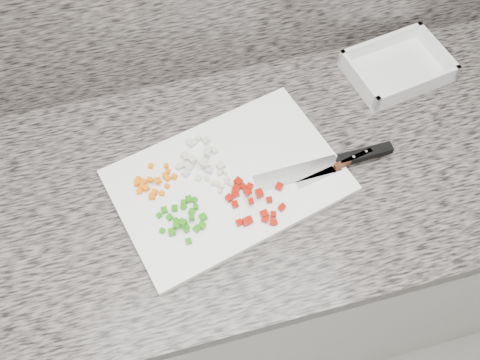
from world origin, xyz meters
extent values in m
cube|color=silver|center=(0.00, 1.44, 0.43)|extent=(3.92, 0.62, 0.86)
cube|color=#635D57|center=(0.00, 1.44, 0.88)|extent=(3.96, 0.64, 0.04)
cube|color=white|center=(0.02, 1.43, 0.91)|extent=(0.52, 0.41, 0.02)
cube|color=orange|center=(-0.08, 1.46, 0.92)|extent=(0.01, 0.01, 0.01)
cube|color=orange|center=(-0.16, 1.45, 0.92)|extent=(0.01, 0.01, 0.01)
cube|color=orange|center=(-0.12, 1.46, 0.93)|extent=(0.01, 0.01, 0.01)
cube|color=orange|center=(-0.15, 1.45, 0.92)|extent=(0.01, 0.01, 0.01)
cube|color=orange|center=(-0.10, 1.44, 0.92)|extent=(0.01, 0.01, 0.01)
cube|color=orange|center=(-0.16, 1.47, 0.92)|extent=(0.01, 0.01, 0.01)
cube|color=orange|center=(-0.12, 1.43, 0.92)|extent=(0.01, 0.01, 0.01)
cube|color=orange|center=(-0.15, 1.46, 0.92)|extent=(0.02, 0.02, 0.01)
cube|color=orange|center=(-0.14, 1.43, 0.92)|extent=(0.01, 0.01, 0.01)
cube|color=orange|center=(-0.14, 1.46, 0.93)|extent=(0.01, 0.01, 0.01)
cube|color=orange|center=(-0.10, 1.47, 0.92)|extent=(0.01, 0.01, 0.01)
cube|color=orange|center=(-0.09, 1.48, 0.92)|extent=(0.01, 0.01, 0.01)
cube|color=orange|center=(-0.12, 1.43, 0.92)|extent=(0.01, 0.01, 0.01)
cube|color=orange|center=(-0.14, 1.45, 0.92)|extent=(0.01, 0.01, 0.01)
cube|color=orange|center=(-0.16, 1.48, 0.92)|extent=(0.01, 0.01, 0.01)
cube|color=orange|center=(-0.09, 1.49, 0.92)|extent=(0.01, 0.01, 0.01)
cube|color=orange|center=(-0.13, 1.46, 0.93)|extent=(0.01, 0.01, 0.01)
cube|color=orange|center=(-0.13, 1.44, 0.92)|extent=(0.01, 0.01, 0.01)
cube|color=orange|center=(-0.16, 1.45, 0.92)|extent=(0.01, 0.01, 0.01)
cube|color=orange|center=(-0.12, 1.46, 0.93)|extent=(0.01, 0.01, 0.01)
cube|color=orange|center=(-0.10, 1.46, 0.92)|extent=(0.01, 0.01, 0.01)
cube|color=orange|center=(-0.13, 1.50, 0.92)|extent=(0.01, 0.01, 0.01)
cube|color=beige|center=(-0.04, 1.54, 0.92)|extent=(0.01, 0.01, 0.01)
cube|color=beige|center=(0.00, 1.51, 0.92)|extent=(0.02, 0.02, 0.01)
cube|color=beige|center=(-0.04, 1.48, 0.93)|extent=(0.02, 0.02, 0.01)
cube|color=beige|center=(-0.03, 1.54, 0.92)|extent=(0.02, 0.02, 0.01)
cube|color=beige|center=(-0.05, 1.48, 0.92)|extent=(0.02, 0.02, 0.01)
cube|color=beige|center=(-0.06, 1.48, 0.92)|extent=(0.01, 0.01, 0.01)
cube|color=beige|center=(-0.01, 1.46, 0.92)|extent=(0.02, 0.02, 0.01)
cube|color=beige|center=(-0.05, 1.51, 0.92)|extent=(0.02, 0.02, 0.01)
cube|color=beige|center=(0.00, 1.53, 0.92)|extent=(0.02, 0.02, 0.01)
cube|color=beige|center=(-0.01, 1.49, 0.93)|extent=(0.02, 0.02, 0.01)
cube|color=beige|center=(0.01, 1.50, 0.92)|extent=(0.01, 0.01, 0.01)
cube|color=beige|center=(-0.07, 1.48, 0.92)|extent=(0.01, 0.01, 0.01)
cube|color=beige|center=(-0.03, 1.53, 0.92)|extent=(0.02, 0.02, 0.01)
cube|color=beige|center=(-0.05, 1.50, 0.92)|extent=(0.01, 0.01, 0.01)
cube|color=beige|center=(-0.06, 1.46, 0.92)|extent=(0.02, 0.02, 0.01)
cube|color=beige|center=(-0.01, 1.47, 0.93)|extent=(0.01, 0.01, 0.01)
cube|color=beige|center=(-0.02, 1.47, 0.93)|extent=(0.02, 0.02, 0.01)
cube|color=beige|center=(-0.04, 1.45, 0.92)|extent=(0.02, 0.02, 0.01)
cube|color=beige|center=(-0.01, 1.54, 0.92)|extent=(0.01, 0.01, 0.01)
cube|color=beige|center=(0.01, 1.46, 0.92)|extent=(0.02, 0.02, 0.01)
cube|color=#227D0B|center=(-0.07, 1.37, 0.92)|extent=(0.02, 0.02, 0.01)
cube|color=#227D0B|center=(-0.09, 1.31, 0.92)|extent=(0.01, 0.01, 0.01)
cube|color=#227D0B|center=(-0.09, 1.34, 0.92)|extent=(0.01, 0.01, 0.01)
cube|color=#227D0B|center=(-0.05, 1.35, 0.92)|extent=(0.02, 0.02, 0.01)
cube|color=#227D0B|center=(-0.07, 1.36, 0.93)|extent=(0.01, 0.01, 0.01)
cube|color=#227D0B|center=(-0.10, 1.36, 0.93)|extent=(0.01, 0.01, 0.01)
cube|color=#227D0B|center=(-0.11, 1.34, 0.92)|extent=(0.01, 0.01, 0.01)
cube|color=#227D0B|center=(-0.05, 1.34, 0.92)|extent=(0.02, 0.02, 0.01)
cube|color=#227D0B|center=(-0.07, 1.33, 0.92)|extent=(0.02, 0.02, 0.01)
cube|color=#227D0B|center=(-0.08, 1.39, 0.92)|extent=(0.01, 0.01, 0.01)
cube|color=#227D0B|center=(-0.10, 1.35, 0.93)|extent=(0.01, 0.01, 0.01)
cube|color=#227D0B|center=(-0.06, 1.38, 0.92)|extent=(0.01, 0.01, 0.01)
cube|color=#227D0B|center=(-0.10, 1.39, 0.92)|extent=(0.01, 0.01, 0.01)
cube|color=#227D0B|center=(-0.09, 1.35, 0.93)|extent=(0.02, 0.02, 0.01)
cube|color=#227D0B|center=(-0.13, 1.35, 0.92)|extent=(0.01, 0.01, 0.01)
cube|color=#227D0B|center=(-0.12, 1.39, 0.92)|extent=(0.01, 0.01, 0.01)
cube|color=#227D0B|center=(-0.06, 1.40, 0.92)|extent=(0.02, 0.02, 0.01)
cube|color=#227D0B|center=(-0.07, 1.40, 0.92)|extent=(0.01, 0.01, 0.01)
cube|color=#227D0B|center=(-0.11, 1.37, 0.92)|extent=(0.02, 0.02, 0.01)
cube|color=#227D0B|center=(-0.08, 1.40, 0.92)|extent=(0.01, 0.01, 0.01)
cube|color=#227D0B|center=(-0.08, 1.34, 0.92)|extent=(0.01, 0.01, 0.01)
cube|color=#227D0B|center=(-0.13, 1.38, 0.92)|extent=(0.01, 0.01, 0.01)
cube|color=#9D0E02|center=(0.04, 1.41, 0.92)|extent=(0.02, 0.02, 0.01)
cube|color=#9D0E02|center=(0.05, 1.40, 0.92)|extent=(0.02, 0.02, 0.01)
cube|color=#9D0E02|center=(0.02, 1.37, 0.92)|extent=(0.01, 0.01, 0.01)
cube|color=#9D0E02|center=(0.11, 1.33, 0.92)|extent=(0.01, 0.01, 0.01)
cube|color=#9D0E02|center=(0.05, 1.38, 0.93)|extent=(0.02, 0.02, 0.01)
cube|color=#9D0E02|center=(0.04, 1.32, 0.92)|extent=(0.01, 0.01, 0.01)
cube|color=#9D0E02|center=(0.03, 1.40, 0.92)|extent=(0.02, 0.02, 0.01)
cube|color=#9D0E02|center=(0.03, 1.32, 0.92)|extent=(0.01, 0.01, 0.01)
cube|color=#9D0E02|center=(0.02, 1.37, 0.92)|extent=(0.01, 0.01, 0.01)
cube|color=#9D0E02|center=(0.11, 1.34, 0.92)|extent=(0.01, 0.01, 0.01)
cube|color=#9D0E02|center=(0.07, 1.33, 0.92)|extent=(0.02, 0.02, 0.01)
cube|color=#9D0E02|center=(0.08, 1.31, 0.92)|extent=(0.02, 0.02, 0.01)
cube|color=#9D0E02|center=(0.07, 1.32, 0.92)|extent=(0.02, 0.02, 0.01)
cube|color=#9D0E02|center=(0.07, 1.37, 0.93)|extent=(0.02, 0.02, 0.01)
cube|color=#9D0E02|center=(0.06, 1.40, 0.92)|extent=(0.02, 0.02, 0.01)
cube|color=#9D0E02|center=(0.09, 1.32, 0.92)|extent=(0.01, 0.01, 0.01)
cube|color=#9D0E02|center=(0.12, 1.38, 0.92)|extent=(0.02, 0.02, 0.01)
cube|color=#9D0E02|center=(0.09, 1.36, 0.92)|extent=(0.01, 0.01, 0.01)
cube|color=#9D0E02|center=(0.09, 1.31, 0.92)|extent=(0.01, 0.01, 0.01)
cube|color=#9D0E02|center=(0.01, 1.38, 0.92)|extent=(0.02, 0.02, 0.01)
cube|color=#9D0E02|center=(0.05, 1.36, 0.93)|extent=(0.01, 0.01, 0.01)
cube|color=#9D0E02|center=(0.03, 1.39, 0.92)|extent=(0.02, 0.02, 0.01)
cube|color=#9D0E02|center=(0.02, 1.32, 0.92)|extent=(0.01, 0.01, 0.01)
cube|color=beige|center=(0.00, 1.40, 0.92)|extent=(0.01, 0.01, 0.01)
cube|color=beige|center=(0.00, 1.42, 0.92)|extent=(0.01, 0.01, 0.00)
cube|color=beige|center=(0.01, 1.41, 0.92)|extent=(0.01, 0.01, 0.01)
cube|color=beige|center=(0.01, 1.45, 0.92)|extent=(0.01, 0.01, 0.01)
cube|color=beige|center=(-0.02, 1.44, 0.92)|extent=(0.01, 0.01, 0.01)
cube|color=beige|center=(0.03, 1.41, 0.92)|extent=(0.01, 0.01, 0.01)
cube|color=beige|center=(0.00, 1.42, 0.92)|extent=(0.01, 0.01, 0.01)
cube|color=beige|center=(0.02, 1.44, 0.92)|extent=(0.01, 0.01, 0.01)
cube|color=beige|center=(-0.02, 1.44, 0.92)|extent=(0.01, 0.01, 0.01)
cube|color=beige|center=(0.02, 1.42, 0.92)|extent=(0.01, 0.01, 0.01)
cube|color=beige|center=(0.02, 1.43, 0.92)|extent=(0.01, 0.01, 0.01)
cube|color=beige|center=(0.01, 1.45, 0.92)|extent=(0.01, 0.01, 0.01)
cube|color=beige|center=(-0.01, 1.43, 0.92)|extent=(0.01, 0.01, 0.01)
cube|color=silver|center=(0.17, 1.40, 0.92)|extent=(0.19, 0.05, 0.00)
cube|color=black|center=(0.32, 1.41, 0.92)|extent=(0.12, 0.03, 0.02)
cylinder|color=silver|center=(0.32, 1.41, 0.93)|extent=(0.01, 0.01, 0.00)
cube|color=silver|center=(0.20, 1.39, 0.92)|extent=(0.09, 0.04, 0.00)
cube|color=#4B2412|center=(0.29, 1.40, 0.92)|extent=(0.09, 0.03, 0.02)
cylinder|color=silver|center=(0.29, 1.40, 0.93)|extent=(0.01, 0.01, 0.00)
cube|color=white|center=(0.48, 1.62, 0.91)|extent=(0.25, 0.20, 0.01)
cube|color=white|center=(0.47, 1.70, 0.93)|extent=(0.23, 0.05, 0.04)
cube|color=white|center=(0.50, 1.54, 0.93)|extent=(0.23, 0.05, 0.04)
cube|color=white|center=(0.59, 1.64, 0.93)|extent=(0.04, 0.16, 0.04)
cube|color=white|center=(0.38, 1.60, 0.93)|extent=(0.04, 0.16, 0.04)
camera|label=1|loc=(-0.10, 0.88, 1.87)|focal=40.00mm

